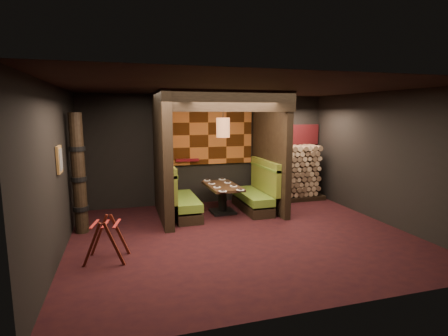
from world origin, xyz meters
TOP-DOWN VIEW (x-y plane):
  - floor at (0.00, 0.00)m, footprint 6.50×5.50m
  - ceiling at (0.00, 0.00)m, footprint 6.50×5.50m
  - wall_back at (0.00, 2.76)m, footprint 6.50×0.02m
  - wall_front at (0.00, -2.76)m, footprint 6.50×0.02m
  - wall_left at (-3.26, 0.00)m, footprint 0.02×5.50m
  - wall_right at (3.26, 0.00)m, footprint 0.02×5.50m
  - partition_left at (-1.35, 1.65)m, footprint 0.20×2.20m
  - partition_right at (1.30, 1.70)m, footprint 0.15×2.10m
  - header_beam at (-0.02, 0.70)m, footprint 2.85×0.18m
  - tapa_back_panel at (-0.02, 2.71)m, footprint 2.40×0.06m
  - tapa_side_panel at (-1.23, 1.82)m, footprint 0.04×1.85m
  - lacquer_shelf at (-0.60, 2.65)m, footprint 0.60×0.12m
  - booth_bench_left at (-0.96, 1.65)m, footprint 0.68×1.60m
  - booth_bench_right at (0.93, 1.65)m, footprint 0.68×1.60m
  - dining_table at (0.06, 1.64)m, footprint 0.74×1.31m
  - place_settings at (0.06, 1.64)m, footprint 0.62×1.52m
  - pendant_lamp at (0.06, 1.59)m, footprint 0.31×0.31m
  - framed_picture at (-3.22, 0.10)m, footprint 0.05×0.36m
  - luggage_rack at (-2.51, -0.46)m, footprint 0.77×0.61m
  - totem_column at (-3.05, 1.10)m, footprint 0.31×0.31m
  - firewood_stack at (2.29, 2.35)m, footprint 1.73×0.70m
  - mosaic_header at (2.29, 2.68)m, footprint 1.83×0.10m
  - bay_front_post at (1.39, 1.96)m, footprint 0.08×0.08m

SIDE VIEW (x-z plane):
  - floor at x=0.00m, z-range -0.02..0.00m
  - luggage_rack at x=-2.51m, z-range 0.00..0.76m
  - booth_bench_left at x=-0.96m, z-range -0.17..0.97m
  - booth_bench_right at x=0.93m, z-range -0.17..0.97m
  - dining_table at x=0.06m, z-range 0.11..0.79m
  - place_settings at x=0.06m, z-range 0.68..0.71m
  - firewood_stack at x=2.29m, z-range 0.00..1.50m
  - lacquer_shelf at x=-0.60m, z-range 1.15..1.21m
  - totem_column at x=-3.05m, z-range -0.01..2.39m
  - wall_back at x=0.00m, z-range 0.00..2.85m
  - wall_front at x=0.00m, z-range 0.00..2.85m
  - wall_left at x=-3.26m, z-range 0.00..2.85m
  - wall_right at x=3.26m, z-range 0.00..2.85m
  - partition_left at x=-1.35m, z-range 0.00..2.85m
  - partition_right at x=1.30m, z-range 0.00..2.85m
  - bay_front_post at x=1.39m, z-range 0.00..2.85m
  - framed_picture at x=-3.22m, z-range 1.39..1.85m
  - mosaic_header at x=2.29m, z-range 1.50..2.06m
  - tapa_back_panel at x=-0.02m, z-range 1.04..2.60m
  - tapa_side_panel at x=-1.23m, z-range 1.12..2.58m
  - pendant_lamp at x=0.06m, z-range 1.54..2.56m
  - header_beam at x=-0.02m, z-range 2.41..2.85m
  - ceiling at x=0.00m, z-range 2.85..2.87m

